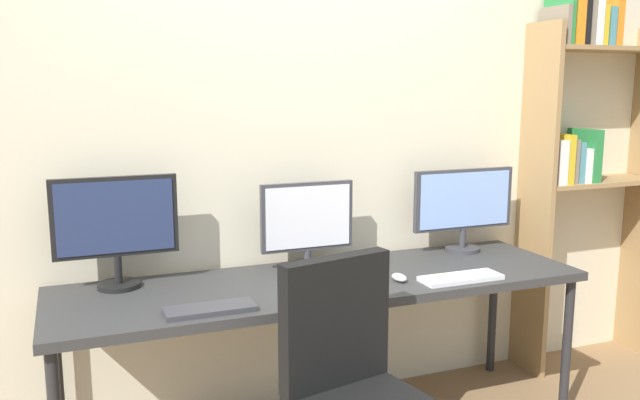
% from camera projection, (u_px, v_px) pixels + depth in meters
% --- Properties ---
extents(wall_back, '(4.76, 0.10, 2.60)m').
position_uv_depth(wall_back, '(292.00, 145.00, 3.19)').
color(wall_back, beige).
rests_on(wall_back, ground_plane).
extents(desk, '(2.36, 0.68, 0.74)m').
position_uv_depth(desk, '(324.00, 290.00, 2.91)').
color(desk, '#333333').
rests_on(desk, ground_plane).
extents(bookshelf, '(0.83, 0.28, 2.09)m').
position_uv_depth(bookshelf, '(586.00, 139.00, 3.61)').
color(bookshelf, '#9E7A4C').
rests_on(bookshelf, ground_plane).
extents(monitor_left, '(0.51, 0.18, 0.48)m').
position_uv_depth(monitor_left, '(116.00, 224.00, 2.74)').
color(monitor_left, black).
rests_on(monitor_left, desk).
extents(monitor_center, '(0.45, 0.18, 0.41)m').
position_uv_depth(monitor_center, '(307.00, 222.00, 3.06)').
color(monitor_center, '#38383D').
rests_on(monitor_center, desk).
extents(monitor_right, '(0.57, 0.18, 0.43)m').
position_uv_depth(monitor_right, '(464.00, 204.00, 3.36)').
color(monitor_right, '#38383D').
rests_on(monitor_right, desk).
extents(keyboard_left, '(0.34, 0.13, 0.02)m').
position_uv_depth(keyboard_left, '(210.00, 309.00, 2.49)').
color(keyboard_left, '#38383D').
rests_on(keyboard_left, desk).
extents(keyboard_right, '(0.37, 0.13, 0.02)m').
position_uv_depth(keyboard_right, '(461.00, 278.00, 2.89)').
color(keyboard_right, silver).
rests_on(keyboard_right, desk).
extents(computer_mouse, '(0.06, 0.10, 0.03)m').
position_uv_depth(computer_mouse, '(399.00, 277.00, 2.88)').
color(computer_mouse, silver).
rests_on(computer_mouse, desk).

